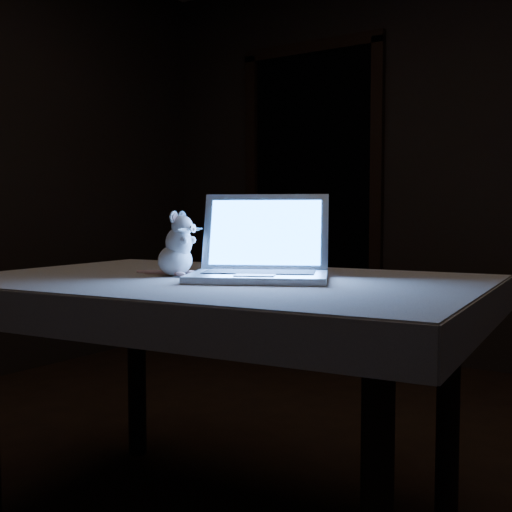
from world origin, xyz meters
The scene contains 6 objects.
back_wall centered at (0.00, 2.50, 1.30)m, with size 4.50×0.04×2.60m, color black.
doorway centered at (-1.10, 2.50, 1.06)m, with size 1.06×0.36×2.13m, color black, non-canonical shape.
table centered at (-0.10, 0.05, 0.37)m, with size 1.40×0.90×0.75m, color black, non-canonical shape.
tablecloth centered at (-0.17, 0.02, 0.70)m, with size 1.50×1.00×0.11m, color beige, non-canonical shape.
laptop centered at (0.04, 0.04, 0.89)m, with size 0.39×0.34×0.26m, color silver, non-canonical shape.
plush_mouse centered at (-0.24, 0.02, 0.85)m, with size 0.14×0.14×0.20m, color white, non-canonical shape.
Camera 1 is at (1.03, -1.48, 0.94)m, focal length 45.00 mm.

